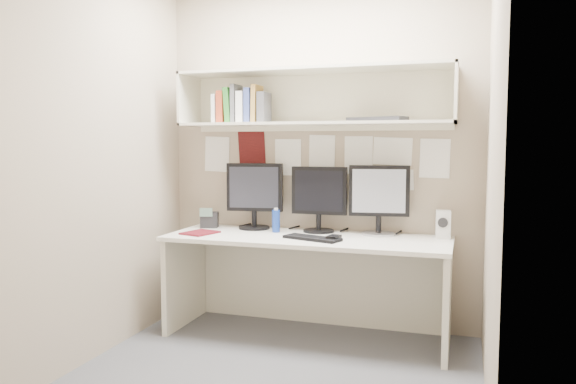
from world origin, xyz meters
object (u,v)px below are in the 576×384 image
(monitor_center, at_px, (319,197))
(desk, at_px, (307,286))
(monitor_left, at_px, (255,194))
(speaker, at_px, (443,224))
(monitor_right, at_px, (379,198))
(keyboard, at_px, (312,238))
(desk_phone, at_px, (209,220))
(maroon_notebook, at_px, (200,233))

(monitor_center, bearing_deg, desk, -98.44)
(monitor_left, relative_size, monitor_center, 1.04)
(desk, relative_size, speaker, 10.27)
(monitor_right, height_order, keyboard, monitor_right)
(desk, distance_m, desk_phone, 0.96)
(speaker, relative_size, maroon_notebook, 0.81)
(desk_phone, bearing_deg, monitor_right, -14.35)
(desk, height_order, monitor_left, monitor_left)
(keyboard, xyz_separation_m, maroon_notebook, (-0.85, -0.01, -0.00))
(monitor_left, bearing_deg, desk_phone, 177.96)
(desk, xyz_separation_m, keyboard, (0.07, -0.12, 0.37))
(monitor_left, bearing_deg, maroon_notebook, -140.17)
(speaker, height_order, desk_phone, speaker)
(desk, distance_m, monitor_left, 0.83)
(monitor_right, xyz_separation_m, speaker, (0.45, -0.02, -0.17))
(monitor_right, bearing_deg, monitor_left, 170.83)
(desk, bearing_deg, keyboard, -59.12)
(keyboard, bearing_deg, desk_phone, -179.20)
(monitor_right, bearing_deg, keyboard, -148.74)
(desk_phone, bearing_deg, keyboard, -34.23)
(keyboard, xyz_separation_m, desk_phone, (-0.92, 0.29, 0.05))
(monitor_center, relative_size, keyboard, 1.20)
(maroon_notebook, bearing_deg, monitor_center, 39.49)
(speaker, bearing_deg, maroon_notebook, -173.97)
(desk, xyz_separation_m, monitor_center, (0.03, 0.22, 0.63))
(monitor_left, xyz_separation_m, monitor_center, (0.51, 0.00, -0.01))
(keyboard, distance_m, maroon_notebook, 0.85)
(maroon_notebook, bearing_deg, speaker, 27.20)
(keyboard, bearing_deg, monitor_center, 115.53)
(monitor_left, relative_size, speaker, 2.59)
(desk, bearing_deg, monitor_center, 81.84)
(desk_phone, bearing_deg, monitor_left, -8.65)
(desk, bearing_deg, speaker, 12.39)
(monitor_right, distance_m, speaker, 0.48)
(desk, height_order, monitor_center, monitor_center)
(speaker, relative_size, desk_phone, 1.23)
(desk, height_order, keyboard, keyboard)
(desk, relative_size, monitor_left, 3.96)
(monitor_right, relative_size, speaker, 2.57)
(monitor_left, xyz_separation_m, keyboard, (0.55, -0.34, -0.26))
(keyboard, distance_m, speaker, 0.91)
(monitor_left, relative_size, maroon_notebook, 2.10)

